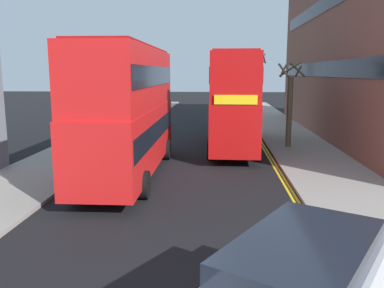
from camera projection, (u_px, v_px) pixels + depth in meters
The scene contains 8 objects.
sidewalk_right at pixel (316, 161), 20.36m from camera, with size 4.00×80.00×0.14m, color gray.
sidewalk_left at pixel (67, 158), 21.21m from camera, with size 4.00×80.00×0.14m, color gray.
kerb_line_outer at pixel (280, 172), 18.54m from camera, with size 0.10×56.00×0.01m, color yellow.
kerb_line_inner at pixel (277, 172), 18.55m from camera, with size 0.10×56.00×0.01m, color yellow.
double_decker_bus_away at pixel (129, 108), 17.43m from camera, with size 2.85×10.82×5.64m.
double_decker_bus_oncoming at pixel (234, 98), 23.84m from camera, with size 2.98×10.86×5.64m.
street_tree_near at pixel (258, 86), 43.15m from camera, with size 1.51×1.57×6.40m.
street_tree_mid at pixel (290, 105), 23.62m from camera, with size 1.55×1.55×5.07m.
Camera 1 is at (1.52, -4.26, 4.55)m, focal length 37.46 mm.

